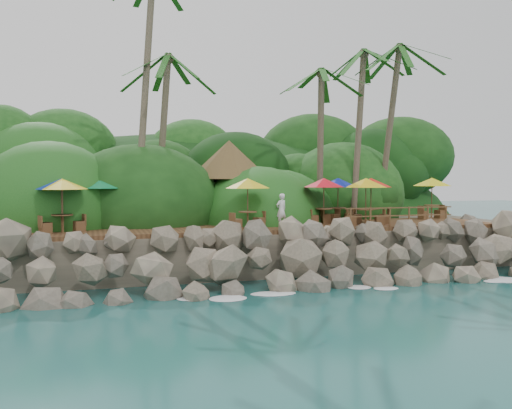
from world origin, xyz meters
name	(u,v)px	position (x,y,z in m)	size (l,w,h in m)	color
ground	(298,294)	(0.00, 0.00, 0.00)	(140.00, 140.00, 0.00)	#19514F
land_base	(214,231)	(0.00, 16.00, 1.05)	(32.00, 25.20, 2.10)	gray
jungle_hill	(195,235)	(0.00, 23.50, 0.00)	(44.80, 28.00, 15.40)	#143811
seawall	(282,259)	(0.00, 2.00, 1.15)	(29.00, 4.00, 2.30)	gray
terrace	(256,228)	(0.00, 6.00, 2.20)	(26.00, 5.00, 0.20)	brown
jungle_foliage	(218,248)	(0.00, 15.00, 0.00)	(44.00, 16.00, 12.00)	#143811
foam_line	(295,292)	(0.00, 0.30, 0.03)	(25.20, 0.80, 0.06)	white
palms	(230,30)	(-0.71, 8.68, 12.83)	(30.26, 7.15, 15.07)	brown
palapa	(229,160)	(-0.48, 9.77, 5.79)	(4.79, 4.79, 4.60)	brown
dining_clusters	(253,186)	(-0.16, 6.08, 4.33)	(23.04, 4.85, 2.45)	brown
railing	(400,214)	(6.92, 3.65, 2.91)	(6.10, 0.10, 1.00)	brown
waiter	(281,210)	(1.09, 5.17, 3.14)	(0.61, 0.40, 1.68)	white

